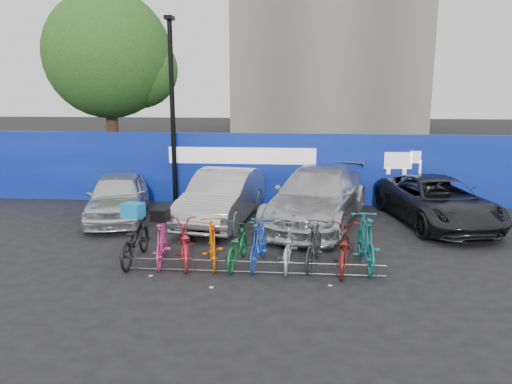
# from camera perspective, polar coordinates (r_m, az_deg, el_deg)

# --- Properties ---
(ground) EXTENTS (100.00, 100.00, 0.00)m
(ground) POSITION_cam_1_polar(r_m,az_deg,el_deg) (11.48, 0.07, -8.26)
(ground) COLOR black
(ground) RESTS_ON ground
(hoarding) EXTENTS (22.00, 0.18, 2.40)m
(hoarding) POSITION_cam_1_polar(r_m,az_deg,el_deg) (16.98, 1.78, 2.69)
(hoarding) COLOR #0B1B9B
(hoarding) RESTS_ON ground
(tree) EXTENTS (5.40, 5.20, 7.80)m
(tree) POSITION_cam_1_polar(r_m,az_deg,el_deg) (22.17, -15.92, 14.50)
(tree) COLOR #382314
(tree) RESTS_ON ground
(lamppost) EXTENTS (0.25, 0.50, 6.11)m
(lamppost) POSITION_cam_1_polar(r_m,az_deg,el_deg) (16.65, -9.53, 9.50)
(lamppost) COLOR black
(lamppost) RESTS_ON ground
(bike_rack) EXTENTS (5.60, 0.03, 0.30)m
(bike_rack) POSITION_cam_1_polar(r_m,az_deg,el_deg) (10.87, -0.20, -8.56)
(bike_rack) COLOR #595B60
(bike_rack) RESTS_ON ground
(car_0) EXTENTS (2.58, 4.41, 1.41)m
(car_0) POSITION_cam_1_polar(r_m,az_deg,el_deg) (15.65, -15.51, -0.45)
(car_0) COLOR silver
(car_0) RESTS_ON ground
(car_1) EXTENTS (2.26, 4.80, 1.52)m
(car_1) POSITION_cam_1_polar(r_m,az_deg,el_deg) (14.77, -3.81, -0.54)
(car_1) COLOR #A2A1A6
(car_1) RESTS_ON ground
(car_2) EXTENTS (3.67, 5.96, 1.61)m
(car_2) POSITION_cam_1_polar(r_m,az_deg,el_deg) (14.68, 7.01, -0.50)
(car_2) COLOR #B7B8BD
(car_2) RESTS_ON ground
(car_3) EXTENTS (3.18, 5.25, 1.36)m
(car_3) POSITION_cam_1_polar(r_m,az_deg,el_deg) (15.46, 19.98, -0.98)
(car_3) COLOR black
(car_3) RESTS_ON ground
(bike_0) EXTENTS (0.74, 2.01, 1.05)m
(bike_0) POSITION_cam_1_polar(r_m,az_deg,el_deg) (11.85, -13.70, -5.27)
(bike_0) COLOR black
(bike_0) RESTS_ON ground
(bike_1) EXTENTS (0.72, 1.74, 1.01)m
(bike_1) POSITION_cam_1_polar(r_m,az_deg,el_deg) (11.58, -10.74, -5.66)
(bike_1) COLOR #EA3E95
(bike_1) RESTS_ON ground
(bike_2) EXTENTS (1.09, 1.94, 0.96)m
(bike_2) POSITION_cam_1_polar(r_m,az_deg,el_deg) (11.54, -8.25, -5.75)
(bike_2) COLOR red
(bike_2) RESTS_ON ground
(bike_3) EXTENTS (0.87, 1.83, 1.06)m
(bike_3) POSITION_cam_1_polar(r_m,az_deg,el_deg) (11.34, -5.02, -5.75)
(bike_3) COLOR orange
(bike_3) RESTS_ON ground
(bike_4) EXTENTS (0.80, 1.77, 0.90)m
(bike_4) POSITION_cam_1_polar(r_m,az_deg,el_deg) (11.33, -2.17, -6.14)
(bike_4) COLOR #0F6531
(bike_4) RESTS_ON ground
(bike_5) EXTENTS (0.71, 1.81, 1.06)m
(bike_5) POSITION_cam_1_polar(r_m,az_deg,el_deg) (11.23, 0.31, -5.89)
(bike_5) COLOR blue
(bike_5) RESTS_ON ground
(bike_6) EXTENTS (0.67, 1.82, 0.95)m
(bike_6) POSITION_cam_1_polar(r_m,az_deg,el_deg) (11.23, 3.57, -6.19)
(bike_6) COLOR #ABAEB2
(bike_6) RESTS_ON ground
(bike_7) EXTENTS (0.85, 1.80, 1.04)m
(bike_7) POSITION_cam_1_polar(r_m,az_deg,el_deg) (11.24, 6.65, -5.99)
(bike_7) COLOR #272629
(bike_7) RESTS_ON ground
(bike_8) EXTENTS (0.87, 1.91, 0.97)m
(bike_8) POSITION_cam_1_polar(r_m,az_deg,el_deg) (11.17, 9.95, -6.41)
(bike_8) COLOR maroon
(bike_8) RESTS_ON ground
(bike_9) EXTENTS (0.65, 2.04, 1.22)m
(bike_9) POSITION_cam_1_polar(r_m,az_deg,el_deg) (11.36, 12.44, -5.54)
(bike_9) COLOR #166F70
(bike_9) RESTS_ON ground
(cargo_crate) EXTENTS (0.53, 0.45, 0.32)m
(cargo_crate) POSITION_cam_1_polar(r_m,az_deg,el_deg) (11.67, -13.87, -2.05)
(cargo_crate) COLOR #117DD0
(cargo_crate) RESTS_ON bike_0
(cargo_topcase) EXTENTS (0.41, 0.38, 0.27)m
(cargo_topcase) POSITION_cam_1_polar(r_m,az_deg,el_deg) (11.40, -10.87, -2.60)
(cargo_topcase) COLOR black
(cargo_topcase) RESTS_ON bike_1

